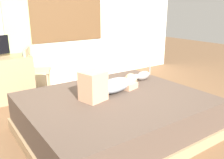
# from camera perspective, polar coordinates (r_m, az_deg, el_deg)

# --- Properties ---
(ground_plane) EXTENTS (16.00, 16.00, 0.00)m
(ground_plane) POSITION_cam_1_polar(r_m,az_deg,el_deg) (3.09, 3.98, -12.76)
(ground_plane) COLOR brown
(back_wall_with_window) EXTENTS (6.40, 0.14, 2.90)m
(back_wall_with_window) POSITION_cam_1_polar(r_m,az_deg,el_deg) (4.87, -14.92, 15.47)
(back_wall_with_window) COLOR beige
(back_wall_with_window) RESTS_ON ground
(bed) EXTENTS (2.14, 1.79, 0.48)m
(bed) POSITION_cam_1_polar(r_m,az_deg,el_deg) (3.00, 0.64, -8.48)
(bed) COLOR #997A56
(bed) RESTS_ON ground
(person_lying) EXTENTS (0.94, 0.45, 0.34)m
(person_lying) POSITION_cam_1_polar(r_m,az_deg,el_deg) (2.97, -0.59, -1.30)
(person_lying) COLOR #8C939E
(person_lying) RESTS_ON bed
(cat) EXTENTS (0.36, 0.14, 0.21)m
(cat) POSITION_cam_1_polar(r_m,az_deg,el_deg) (3.57, 7.19, 0.94)
(cat) COLOR gray
(cat) RESTS_ON bed
(desk) EXTENTS (0.90, 0.56, 0.74)m
(desk) POSITION_cam_1_polar(r_m,az_deg,el_deg) (4.38, -24.43, 0.03)
(desk) COLOR #997A56
(desk) RESTS_ON ground
(cup) EXTENTS (0.07, 0.07, 0.08)m
(cup) POSITION_cam_1_polar(r_m,az_deg,el_deg) (4.31, -20.01, 5.92)
(cup) COLOR teal
(cup) RESTS_ON desk
(chair_by_desk) EXTENTS (0.51, 0.51, 0.86)m
(chair_by_desk) POSITION_cam_1_polar(r_m,az_deg,el_deg) (4.37, -17.93, 2.58)
(chair_by_desk) COLOR tan
(chair_by_desk) RESTS_ON ground
(curtain_left) EXTENTS (0.44, 0.06, 2.59)m
(curtain_left) POSITION_cam_1_polar(r_m,az_deg,el_deg) (4.58, -21.78, 12.85)
(curtain_left) COLOR #ADCC75
(curtain_left) RESTS_ON ground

